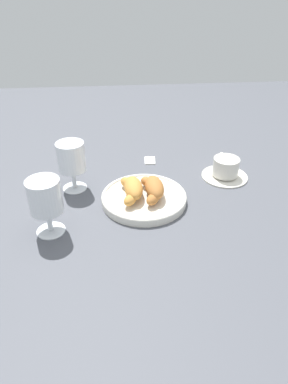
# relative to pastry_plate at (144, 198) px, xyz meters

# --- Properties ---
(ground_plane) EXTENTS (2.20, 2.20, 0.00)m
(ground_plane) POSITION_rel_pastry_plate_xyz_m (0.01, -0.02, -0.01)
(ground_plane) COLOR #4C4F56
(pastry_plate) EXTENTS (0.23, 0.23, 0.02)m
(pastry_plate) POSITION_rel_pastry_plate_xyz_m (0.00, 0.00, 0.00)
(pastry_plate) COLOR silver
(pastry_plate) RESTS_ON ground_plane
(croissant_large) EXTENTS (0.14, 0.07, 0.04)m
(croissant_large) POSITION_rel_pastry_plate_xyz_m (-0.00, -0.02, 0.03)
(croissant_large) COLOR #AD6B33
(croissant_large) RESTS_ON pastry_plate
(croissant_small) EXTENTS (0.14, 0.07, 0.04)m
(croissant_small) POSITION_rel_pastry_plate_xyz_m (0.00, 0.03, 0.03)
(croissant_small) COLOR #CC893D
(croissant_small) RESTS_ON pastry_plate
(coffee_cup_near) EXTENTS (0.14, 0.14, 0.06)m
(coffee_cup_near) POSITION_rel_pastry_plate_xyz_m (0.11, -0.25, 0.01)
(coffee_cup_near) COLOR silver
(coffee_cup_near) RESTS_ON ground_plane
(juice_glass_left) EXTENTS (0.08, 0.08, 0.14)m
(juice_glass_left) POSITION_rel_pastry_plate_xyz_m (0.08, 0.19, 0.08)
(juice_glass_left) COLOR white
(juice_glass_left) RESTS_ON ground_plane
(juice_glass_right) EXTENTS (0.08, 0.08, 0.14)m
(juice_glass_right) POSITION_rel_pastry_plate_xyz_m (-0.10, 0.23, 0.08)
(juice_glass_right) COLOR white
(juice_glass_right) RESTS_ON ground_plane
(sugar_packet) EXTENTS (0.05, 0.04, 0.01)m
(sugar_packet) POSITION_rel_pastry_plate_xyz_m (0.23, -0.04, -0.01)
(sugar_packet) COLOR white
(sugar_packet) RESTS_ON ground_plane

